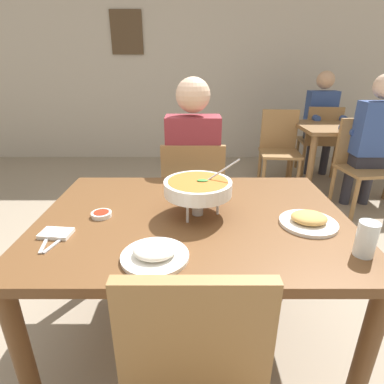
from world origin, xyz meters
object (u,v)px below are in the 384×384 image
at_px(chair_diner_main, 192,195).
at_px(dining_table_far, 340,137).
at_px(drink_glass, 364,240).
at_px(patron_bg_left, 371,136).
at_px(curry_bowl, 197,188).
at_px(patron_bg_middle, 319,117).
at_px(dining_table_main, 192,233).
at_px(rice_plate, 154,253).
at_px(chair_bg_left, 359,160).
at_px(chair_bg_right, 278,145).
at_px(diner_main, 192,162).
at_px(chair_bg_middle, 318,137).
at_px(appetizer_plate, 307,220).
at_px(sauce_dish, 100,214).

relative_size(chair_diner_main, dining_table_far, 0.90).
bearing_deg(dining_table_far, drink_glass, -113.29).
bearing_deg(chair_diner_main, drink_glass, -61.22).
xyz_separation_m(chair_diner_main, patron_bg_left, (1.73, 0.90, 0.24)).
bearing_deg(patron_bg_left, dining_table_far, 92.83).
relative_size(curry_bowl, patron_bg_middle, 0.25).
relative_size(dining_table_main, rice_plate, 5.73).
xyz_separation_m(chair_bg_left, patron_bg_middle, (0.01, 1.14, 0.24)).
xyz_separation_m(chair_diner_main, chair_bg_right, (1.01, 1.49, 0.00)).
xyz_separation_m(diner_main, chair_bg_right, (1.01, 1.46, -0.24)).
distance_m(curry_bowl, drink_glass, 0.67).
xyz_separation_m(rice_plate, chair_bg_middle, (1.79, 3.04, -0.26)).
bearing_deg(dining_table_main, rice_plate, -111.98).
relative_size(rice_plate, drink_glass, 1.85).
bearing_deg(appetizer_plate, patron_bg_middle, 67.85).
relative_size(chair_bg_middle, chair_bg_right, 1.00).
height_order(rice_plate, patron_bg_left, patron_bg_left).
bearing_deg(rice_plate, drink_glass, 1.66).
height_order(chair_diner_main, rice_plate, chair_diner_main).
height_order(sauce_dish, patron_bg_middle, patron_bg_middle).
distance_m(chair_bg_right, patron_bg_middle, 0.88).
relative_size(drink_glass, patron_bg_middle, 0.10).
xyz_separation_m(chair_diner_main, sauce_dish, (-0.41, -0.80, 0.25)).
bearing_deg(chair_bg_left, patron_bg_left, 9.74).
xyz_separation_m(dining_table_main, sauce_dish, (-0.41, -0.02, 0.11)).
bearing_deg(patron_bg_middle, sauce_dish, -126.37).
distance_m(curry_bowl, chair_bg_right, 2.50).
bearing_deg(dining_table_main, patron_bg_middle, 59.29).
distance_m(diner_main, sauce_dish, 0.93).
relative_size(dining_table_far, patron_bg_middle, 0.76).
bearing_deg(sauce_dish, dining_table_main, 2.12).
distance_m(chair_bg_left, patron_bg_left, 0.25).
xyz_separation_m(dining_table_main, appetizer_plate, (0.49, -0.09, 0.12)).
distance_m(sauce_dish, chair_bg_middle, 3.42).
bearing_deg(patron_bg_middle, rice_plate, -119.83).
bearing_deg(rice_plate, chair_diner_main, 83.07).
height_order(dining_table_main, appetizer_plate, appetizer_plate).
height_order(sauce_dish, patron_bg_left, patron_bg_left).
height_order(chair_diner_main, patron_bg_middle, patron_bg_middle).
relative_size(chair_bg_middle, patron_bg_middle, 0.69).
bearing_deg(chair_bg_left, patron_bg_middle, 89.42).
bearing_deg(dining_table_far, diner_main, -140.34).
bearing_deg(chair_diner_main, chair_bg_left, 28.14).
distance_m(drink_glass, patron_bg_left, 2.29).
bearing_deg(chair_bg_right, dining_table_far, -4.00).
bearing_deg(dining_table_main, chair_bg_left, 45.23).
bearing_deg(patron_bg_middle, chair_bg_middle, -100.79).
xyz_separation_m(rice_plate, drink_glass, (0.74, 0.02, 0.04)).
xyz_separation_m(chair_diner_main, diner_main, (0.00, 0.03, 0.24)).
height_order(dining_table_far, chair_bg_middle, chair_bg_middle).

